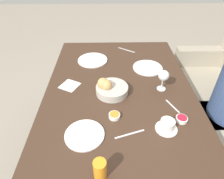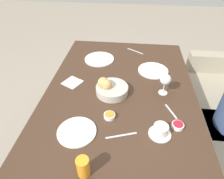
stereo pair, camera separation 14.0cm
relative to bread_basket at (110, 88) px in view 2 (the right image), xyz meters
The scene contains 15 objects.
ground_plane 0.80m from the bread_basket, 111.28° to the left, with size 10.00×10.00×0.00m, color gray.
dining_table 0.14m from the bread_basket, 111.28° to the left, with size 1.59×1.07×0.76m.
bread_basket is the anchor object (origin of this frame).
plate_near_left 0.48m from the bread_basket, 161.60° to the right, with size 0.26×0.26×0.01m.
plate_near_right 0.40m from the bread_basket, 21.78° to the right, with size 0.22×0.22×0.01m.
plate_far_center 0.45m from the bread_basket, 135.18° to the left, with size 0.25×0.25×0.01m.
juice_glass 0.61m from the bread_basket, ahead, with size 0.06×0.06×0.11m.
wine_glass 0.38m from the bread_basket, 95.85° to the left, with size 0.08×0.08×0.16m.
coffee_cup 0.47m from the bread_basket, 43.45° to the left, with size 0.13×0.13×0.07m.
jam_bowl_berry 0.51m from the bread_basket, 57.33° to the left, with size 0.07×0.07×0.03m.
jam_bowl_honey 0.24m from the bread_basket, ahead, with size 0.07×0.07×0.03m.
fork_silver 0.39m from the bread_basket, 15.77° to the left, with size 0.07×0.18×0.00m.
knife_silver 0.67m from the bread_basket, 165.74° to the left, with size 0.11×0.16×0.00m.
spoon_coffee 0.43m from the bread_basket, 70.09° to the left, with size 0.13×0.07×0.00m.
napkin 0.32m from the bread_basket, 106.46° to the right, with size 0.17×0.17×0.00m.
Camera 2 is at (1.11, 0.06, 1.66)m, focal length 32.00 mm.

